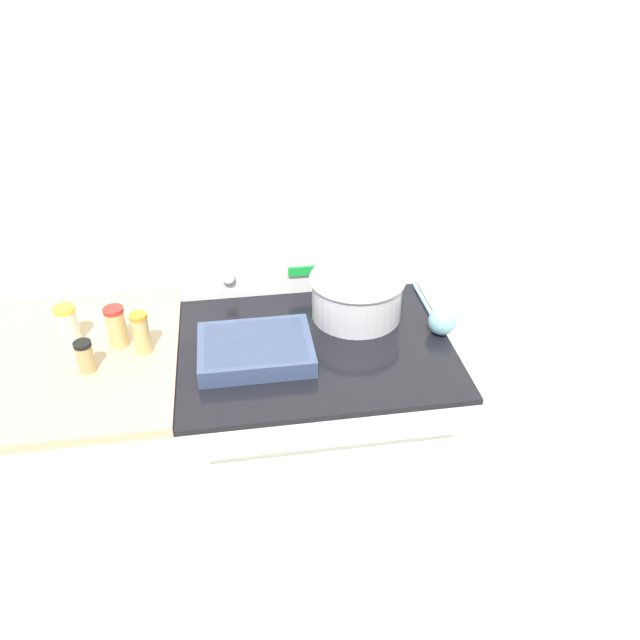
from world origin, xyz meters
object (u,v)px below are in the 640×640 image
Objects in this scene: casserole_dish at (255,348)px; ladle at (441,320)px; spice_jar_black_cap at (85,356)px; mixing_bowl at (357,294)px; spice_jar_red_cap at (117,327)px; spice_jar_yellow_cap at (68,325)px; spice_jar_orange_cap at (141,333)px.

ladle is at bearing 4.78° from casserole_dish.
spice_jar_black_cap reaches higher than ladle.
mixing_bowl reaches higher than spice_jar_black_cap.
spice_jar_black_cap is at bearing -123.26° from spice_jar_red_cap.
mixing_bowl reaches higher than spice_jar_yellow_cap.
ladle is at bearing -3.39° from spice_jar_red_cap.
ladle is 1.02m from spice_jar_black_cap.
spice_jar_red_cap is at bearing -174.42° from mixing_bowl.
spice_jar_red_cap is (-0.39, 0.10, 0.05)m from casserole_dish.
ladle is 3.49× the size of spice_jar_black_cap.
ladle is at bearing -4.98° from spice_jar_yellow_cap.
spice_jar_orange_cap is 0.08m from spice_jar_red_cap.
spice_jar_black_cap is (-1.02, -0.05, 0.02)m from ladle.
casserole_dish is 2.76× the size of spice_jar_yellow_cap.
spice_jar_yellow_cap is (-0.53, 0.14, 0.04)m from casserole_dish.
mixing_bowl is 0.81m from spice_jar_black_cap.
ladle is (0.56, 0.05, 0.01)m from casserole_dish.
spice_jar_black_cap is (-0.46, -0.01, 0.03)m from casserole_dish.
casserole_dish is 3.47× the size of spice_jar_black_cap.
spice_jar_black_cap reaches higher than casserole_dish.
spice_jar_yellow_cap is at bearing 114.69° from spice_jar_black_cap.
ladle is 2.78× the size of spice_jar_yellow_cap.
spice_jar_yellow_cap is at bearing 158.90° from spice_jar_orange_cap.
spice_jar_yellow_cap is (-0.07, 0.15, 0.01)m from spice_jar_black_cap.
spice_jar_orange_cap is at bearing 24.90° from spice_jar_black_cap.
spice_jar_orange_cap is at bearing -31.18° from spice_jar_red_cap.
mixing_bowl is 2.37× the size of spice_jar_red_cap.
spice_jar_red_cap is (-0.07, 0.04, -0.00)m from spice_jar_orange_cap.
spice_jar_orange_cap reaches higher than casserole_dish.
ladle is 2.59× the size of spice_jar_orange_cap.
mixing_bowl is 0.91× the size of ladle.
spice_jar_black_cap is at bearing -167.07° from mixing_bowl.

